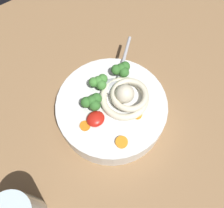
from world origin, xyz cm
name	(u,v)px	position (x,y,z in cm)	size (l,w,h in cm)	color
table_slab	(121,110)	(0.00, 0.00, 1.35)	(103.78, 103.78, 2.70)	#936D47
soup_bowl	(112,109)	(-2.90, -0.15, 5.68)	(25.45, 25.45, 5.77)	white
noodle_pile	(127,96)	(0.49, -0.98, 10.00)	(12.20, 11.96, 4.90)	beige
soup_spoon	(118,81)	(1.55, 3.65, 9.27)	(15.29, 13.75, 1.60)	#B7B7BC
chili_sauce_dollop	(96,119)	(-8.11, -1.37, 9.37)	(4.00, 3.60, 1.80)	red
broccoli_floret_rear	(99,82)	(-2.64, 5.22, 10.69)	(4.48, 3.85, 3.54)	#7A9E60
broccoli_floret_far	(92,102)	(-6.74, 1.79, 10.83)	(4.77, 4.10, 3.77)	#7A9E60
broccoli_floret_center	(121,69)	(3.49, 4.95, 10.78)	(4.65, 4.00, 3.68)	#7A9E60
carrot_slice_extra_a	(135,115)	(-0.48, -5.55, 8.80)	(2.29, 2.29, 0.66)	orange
carrot_slice_extra_b	(85,126)	(-10.74, -1.11, 8.70)	(2.28, 2.28, 0.46)	orange
carrot_slice_beside_noodles	(122,142)	(-6.56, -8.64, 8.82)	(2.61, 2.61, 0.69)	orange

